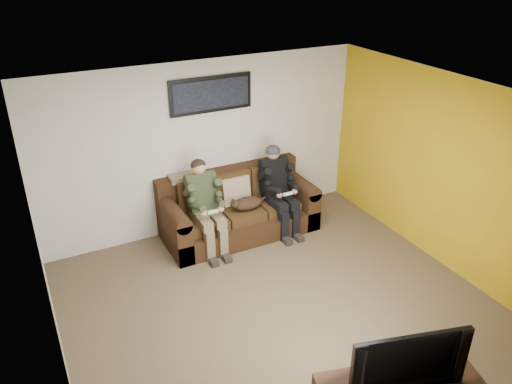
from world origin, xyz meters
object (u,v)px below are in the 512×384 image
television (404,354)px  framed_poster (211,94)px  cat (247,203)px  sofa (237,210)px  person_left (205,201)px  person_right (278,184)px

television → framed_poster: bearing=106.0°
cat → television: (-0.20, -3.56, 0.22)m
sofa → person_left: size_ratio=1.75×
cat → television: television is taller
person_left → television: size_ratio=1.22×
person_right → television: size_ratio=1.23×
person_right → television: person_right is taller
person_right → person_left: bearing=-180.0°
person_left → television: bearing=-82.8°
person_right → television: 3.66m
sofa → person_left: (-0.60, -0.19, 0.39)m
person_left → cat: bearing=-2.2°
sofa → person_right: (0.60, -0.19, 0.39)m
person_right → cat: bearing=-177.3°
cat → person_left: bearing=177.8°
framed_poster → television: bearing=-89.2°
cat → framed_poster: bearing=112.8°
sofa → framed_poster: framed_poster is taller
sofa → person_right: size_ratio=1.74×
framed_poster → cat: bearing=-67.2°
sofa → person_left: bearing=-162.0°
person_right → television: bearing=-101.7°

